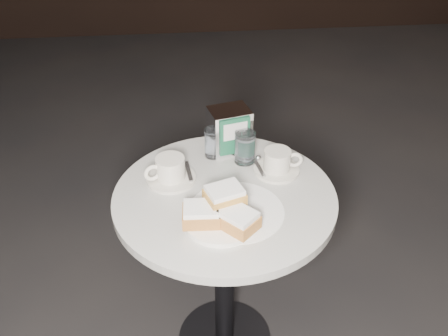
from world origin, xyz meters
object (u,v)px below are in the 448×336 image
water_glass_right (245,148)px  cafe_table (225,240)px  coffee_cup_left (170,171)px  water_glass_left (214,143)px  napkin_dispenser (229,130)px  beignet_plate (221,214)px  coffee_cup_right (277,162)px

water_glass_right → cafe_table: bearing=-116.0°
coffee_cup_left → water_glass_right: 0.27m
water_glass_left → water_glass_right: (0.10, -0.05, 0.00)m
cafe_table → napkin_dispenser: bearing=80.8°
water_glass_left → napkin_dispenser: napkin_dispenser is taller
beignet_plate → coffee_cup_right: bearing=49.4°
cafe_table → coffee_cup_right: 0.32m
coffee_cup_right → napkin_dispenser: size_ratio=1.07×
cafe_table → coffee_cup_right: size_ratio=4.43×
napkin_dispenser → coffee_cup_right: bearing=-59.9°
beignet_plate → water_glass_right: 0.33m
coffee_cup_right → water_glass_left: water_glass_left is taller
coffee_cup_left → coffee_cup_right: (0.35, 0.02, -0.00)m
cafe_table → water_glass_right: (0.09, 0.17, 0.25)m
cafe_table → water_glass_right: 0.32m
cafe_table → beignet_plate: beignet_plate is taller
coffee_cup_left → coffee_cup_right: 0.35m
cafe_table → coffee_cup_right: bearing=29.9°
coffee_cup_right → cafe_table: bearing=-144.4°
coffee_cup_left → water_glass_left: bearing=19.5°
cafe_table → coffee_cup_left: bearing=151.6°
water_glass_left → water_glass_right: water_glass_right is taller
beignet_plate → cafe_table: bearing=80.2°
water_glass_left → coffee_cup_right: bearing=-29.8°
beignet_plate → napkin_dispenser: bearing=80.5°
water_glass_left → coffee_cup_left: bearing=-139.0°
water_glass_left → napkin_dispenser: bearing=30.2°
water_glass_right → coffee_cup_left: bearing=-161.5°
beignet_plate → water_glass_right: bearing=70.7°
beignet_plate → napkin_dispenser: 0.40m
cafe_table → napkin_dispenser: size_ratio=4.76×
beignet_plate → coffee_cup_right: (0.21, 0.24, -0.00)m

